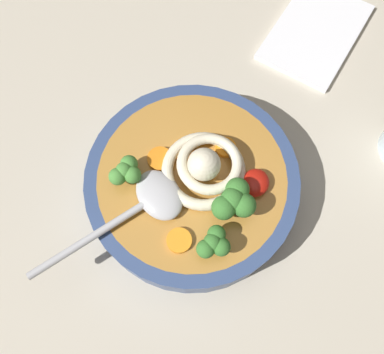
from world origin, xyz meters
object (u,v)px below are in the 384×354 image
at_px(soup_bowl, 192,185).
at_px(soup_spoon, 148,202).
at_px(noodle_pile, 205,167).
at_px(folded_napkin, 316,32).

height_order(soup_bowl, soup_spoon, soup_spoon).
relative_size(soup_bowl, noodle_pile, 2.36).
distance_m(soup_bowl, noodle_pile, 0.04).
relative_size(soup_bowl, folded_napkin, 1.42).
xyz_separation_m(noodle_pile, soup_spoon, (-0.06, 0.04, -0.00)).
bearing_deg(noodle_pile, soup_spoon, 147.75).
bearing_deg(noodle_pile, soup_bowl, 140.13).
bearing_deg(soup_spoon, noodle_pile, 177.87).
distance_m(soup_bowl, soup_spoon, 0.06).
bearing_deg(folded_napkin, noodle_pile, 171.28).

